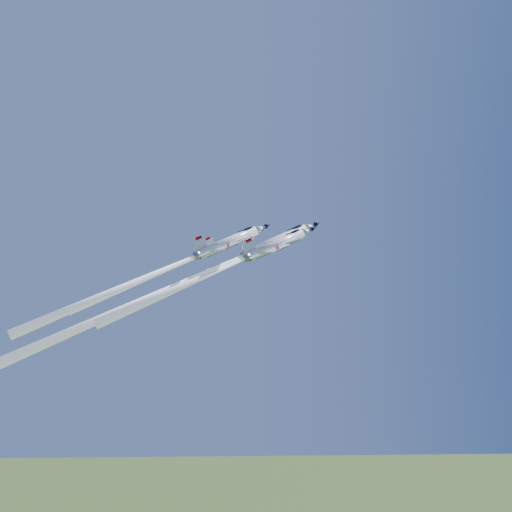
{
  "coord_description": "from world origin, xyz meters",
  "views": [
    {
      "loc": [
        -4.35,
        -108.47,
        87.26
      ],
      "look_at": [
        0.0,
        0.0,
        101.2
      ],
      "focal_mm": 40.0,
      "sensor_mm": 36.0,
      "label": 1
    }
  ],
  "objects_px": {
    "jet_lead": "(181,283)",
    "jet_left": "(178,265)",
    "jet_right": "(220,270)",
    "jet_slot": "(158,272)"
  },
  "relations": [
    {
      "from": "jet_left",
      "to": "jet_right",
      "type": "relative_size",
      "value": 0.94
    },
    {
      "from": "jet_left",
      "to": "jet_right",
      "type": "distance_m",
      "value": 13.06
    },
    {
      "from": "jet_right",
      "to": "jet_slot",
      "type": "distance_m",
      "value": 11.09
    },
    {
      "from": "jet_lead",
      "to": "jet_left",
      "type": "relative_size",
      "value": 1.51
    },
    {
      "from": "jet_lead",
      "to": "jet_left",
      "type": "xyz_separation_m",
      "value": [
        -1.29,
        6.1,
        4.15
      ]
    },
    {
      "from": "jet_slot",
      "to": "jet_lead",
      "type": "bearing_deg",
      "value": 113.15
    },
    {
      "from": "jet_right",
      "to": "jet_slot",
      "type": "bearing_deg",
      "value": -110.05
    },
    {
      "from": "jet_left",
      "to": "jet_right",
      "type": "xyz_separation_m",
      "value": [
        8.43,
        -9.78,
        -1.96
      ]
    },
    {
      "from": "jet_left",
      "to": "jet_lead",
      "type": "bearing_deg",
      "value": -8.44
    },
    {
      "from": "jet_lead",
      "to": "jet_left",
      "type": "bearing_deg",
      "value": 171.56
    }
  ]
}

